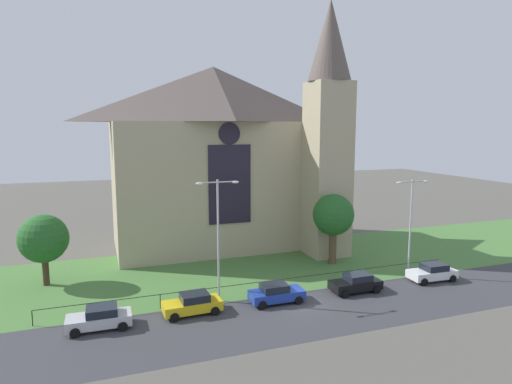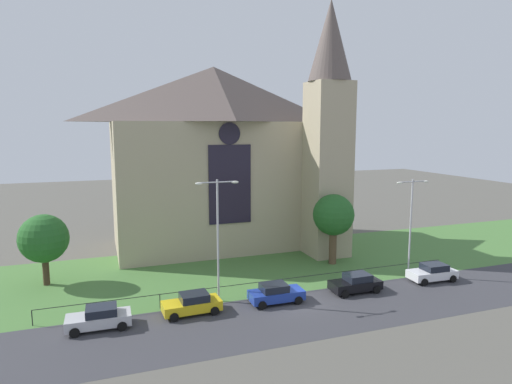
{
  "view_description": "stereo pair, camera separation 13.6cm",
  "coord_description": "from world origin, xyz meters",
  "px_view_note": "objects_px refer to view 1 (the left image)",
  "views": [
    {
      "loc": [
        -14.23,
        -29.52,
        13.41
      ],
      "look_at": [
        -0.66,
        8.0,
        7.58
      ],
      "focal_mm": 31.11,
      "sensor_mm": 36.0,
      "label": 1
    },
    {
      "loc": [
        -14.1,
        -29.57,
        13.41
      ],
      "look_at": [
        -0.66,
        8.0,
        7.58
      ],
      "focal_mm": 31.11,
      "sensor_mm": 36.0,
      "label": 2
    }
  ],
  "objects_px": {
    "parked_car_silver": "(100,318)",
    "parked_car_yellow": "(193,304)",
    "church_building": "(222,156)",
    "tree_right_near": "(333,216)",
    "parked_car_black": "(356,283)",
    "parked_car_white": "(432,272)",
    "tree_left_far": "(43,239)",
    "parked_car_blue": "(276,293)",
    "streetlamp_near": "(218,227)",
    "streetlamp_far": "(411,216)"
  },
  "relations": [
    {
      "from": "streetlamp_near",
      "to": "parked_car_silver",
      "type": "height_order",
      "value": "streetlamp_near"
    },
    {
      "from": "streetlamp_near",
      "to": "streetlamp_far",
      "type": "height_order",
      "value": "streetlamp_near"
    },
    {
      "from": "parked_car_silver",
      "to": "streetlamp_near",
      "type": "bearing_deg",
      "value": -166.94
    },
    {
      "from": "church_building",
      "to": "parked_car_blue",
      "type": "xyz_separation_m",
      "value": [
        -0.8,
        -17.84,
        -9.53
      ]
    },
    {
      "from": "parked_car_silver",
      "to": "parked_car_white",
      "type": "distance_m",
      "value": 27.74
    },
    {
      "from": "tree_left_far",
      "to": "streetlamp_near",
      "type": "bearing_deg",
      "value": -33.33
    },
    {
      "from": "parked_car_black",
      "to": "tree_left_far",
      "type": "bearing_deg",
      "value": -23.05
    },
    {
      "from": "streetlamp_far",
      "to": "streetlamp_near",
      "type": "bearing_deg",
      "value": -180.0
    },
    {
      "from": "streetlamp_near",
      "to": "streetlamp_far",
      "type": "bearing_deg",
      "value": 0.0
    },
    {
      "from": "tree_right_near",
      "to": "parked_car_yellow",
      "type": "distance_m",
      "value": 17.58
    },
    {
      "from": "tree_right_near",
      "to": "parked_car_white",
      "type": "height_order",
      "value": "tree_right_near"
    },
    {
      "from": "tree_right_near",
      "to": "parked_car_silver",
      "type": "bearing_deg",
      "value": -161.34
    },
    {
      "from": "tree_right_near",
      "to": "streetlamp_near",
      "type": "bearing_deg",
      "value": -157.13
    },
    {
      "from": "parked_car_silver",
      "to": "parked_car_yellow",
      "type": "distance_m",
      "value": 6.38
    },
    {
      "from": "streetlamp_near",
      "to": "parked_car_black",
      "type": "relative_size",
      "value": 2.27
    },
    {
      "from": "church_building",
      "to": "tree_right_near",
      "type": "distance_m",
      "value": 14.46
    },
    {
      "from": "tree_right_near",
      "to": "parked_car_yellow",
      "type": "relative_size",
      "value": 1.63
    },
    {
      "from": "streetlamp_near",
      "to": "parked_car_white",
      "type": "height_order",
      "value": "streetlamp_near"
    },
    {
      "from": "parked_car_blue",
      "to": "parked_car_black",
      "type": "height_order",
      "value": "same"
    },
    {
      "from": "parked_car_white",
      "to": "parked_car_blue",
      "type": "bearing_deg",
      "value": 2.3
    },
    {
      "from": "streetlamp_near",
      "to": "parked_car_black",
      "type": "distance_m",
      "value": 12.43
    },
    {
      "from": "parked_car_silver",
      "to": "parked_car_black",
      "type": "relative_size",
      "value": 1.01
    },
    {
      "from": "church_building",
      "to": "tree_right_near",
      "type": "xyz_separation_m",
      "value": [
        8.26,
        -10.55,
        -5.42
      ]
    },
    {
      "from": "streetlamp_far",
      "to": "parked_car_yellow",
      "type": "relative_size",
      "value": 2.08
    },
    {
      "from": "streetlamp_far",
      "to": "parked_car_black",
      "type": "xyz_separation_m",
      "value": [
        -6.71,
        -1.86,
        -4.83
      ]
    },
    {
      "from": "church_building",
      "to": "parked_car_white",
      "type": "distance_m",
      "value": 24.71
    },
    {
      "from": "church_building",
      "to": "parked_car_black",
      "type": "relative_size",
      "value": 6.18
    },
    {
      "from": "tree_right_near",
      "to": "parked_car_silver",
      "type": "relative_size",
      "value": 1.64
    },
    {
      "from": "parked_car_yellow",
      "to": "parked_car_white",
      "type": "relative_size",
      "value": 1.0
    },
    {
      "from": "tree_left_far",
      "to": "parked_car_yellow",
      "type": "distance_m",
      "value": 15.03
    },
    {
      "from": "streetlamp_near",
      "to": "parked_car_silver",
      "type": "xyz_separation_m",
      "value": [
        -8.76,
        -1.85,
        -5.21
      ]
    },
    {
      "from": "streetlamp_near",
      "to": "tree_left_far",
      "type": "bearing_deg",
      "value": 146.67
    },
    {
      "from": "church_building",
      "to": "tree_left_far",
      "type": "xyz_separation_m",
      "value": [
        -17.87,
        -7.55,
        -6.21
      ]
    },
    {
      "from": "tree_right_near",
      "to": "parked_car_yellow",
      "type": "xyz_separation_m",
      "value": [
        -15.53,
        -7.13,
        -4.11
      ]
    },
    {
      "from": "church_building",
      "to": "parked_car_black",
      "type": "bearing_deg",
      "value": -70.81
    },
    {
      "from": "tree_right_near",
      "to": "parked_car_white",
      "type": "xyz_separation_m",
      "value": [
        5.84,
        -7.37,
        -4.11
      ]
    },
    {
      "from": "streetlamp_near",
      "to": "parked_car_silver",
      "type": "bearing_deg",
      "value": -168.05
    },
    {
      "from": "streetlamp_near",
      "to": "parked_car_yellow",
      "type": "height_order",
      "value": "streetlamp_near"
    },
    {
      "from": "tree_right_near",
      "to": "streetlamp_far",
      "type": "height_order",
      "value": "streetlamp_far"
    },
    {
      "from": "parked_car_blue",
      "to": "parked_car_white",
      "type": "bearing_deg",
      "value": 0.56
    },
    {
      "from": "parked_car_silver",
      "to": "parked_car_blue",
      "type": "distance_m",
      "value": 12.85
    },
    {
      "from": "tree_right_near",
      "to": "parked_car_silver",
      "type": "height_order",
      "value": "tree_right_near"
    },
    {
      "from": "parked_car_black",
      "to": "parked_car_white",
      "type": "distance_m",
      "value": 7.84
    },
    {
      "from": "parked_car_blue",
      "to": "parked_car_white",
      "type": "relative_size",
      "value": 0.99
    },
    {
      "from": "streetlamp_far",
      "to": "tree_right_near",
      "type": "bearing_deg",
      "value": 130.32
    },
    {
      "from": "parked_car_silver",
      "to": "parked_car_yellow",
      "type": "bearing_deg",
      "value": -176.47
    },
    {
      "from": "parked_car_silver",
      "to": "parked_car_yellow",
      "type": "relative_size",
      "value": 0.99
    },
    {
      "from": "tree_left_far",
      "to": "parked_car_blue",
      "type": "relative_size",
      "value": 1.45
    },
    {
      "from": "tree_right_near",
      "to": "parked_car_blue",
      "type": "height_order",
      "value": "tree_right_near"
    },
    {
      "from": "church_building",
      "to": "parked_car_silver",
      "type": "xyz_separation_m",
      "value": [
        -13.65,
        -17.95,
        -9.53
      ]
    }
  ]
}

